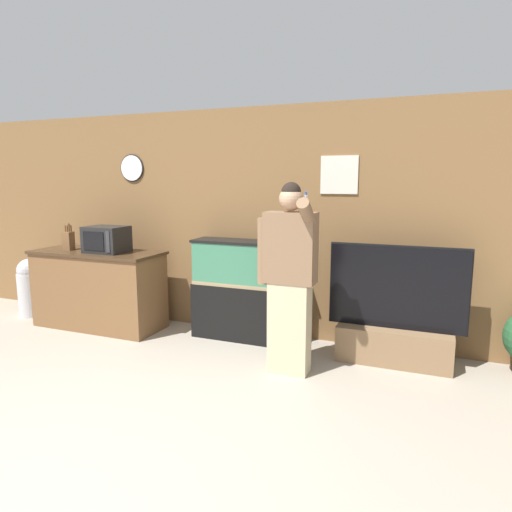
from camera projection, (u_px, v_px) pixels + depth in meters
The scene contains 9 objects.
ground_plane at pixel (44, 488), 2.68m from camera, with size 18.00×18.00×0.00m, color gray.
wall_back_paneled at pixel (248, 222), 5.32m from camera, with size 10.00×0.08×2.60m.
counter_island at pixel (99, 289), 5.59m from camera, with size 1.62×0.66×0.94m.
microwave at pixel (107, 239), 5.40m from camera, with size 0.47×0.37×0.31m.
knife_block at pixel (68, 240), 5.59m from camera, with size 0.12×0.10×0.33m.
aquarium_on_stand at pixel (243, 290), 5.15m from camera, with size 1.14×0.37×1.13m.
tv_on_stand at pixel (395, 329), 4.49m from camera, with size 1.32×0.40×1.17m.
person_standing at pixel (289, 276), 4.17m from camera, with size 0.56×0.42×1.77m.
trash_bin at pixel (31, 287), 6.06m from camera, with size 0.33×0.33×0.77m.
Camera 1 is at (2.06, -1.78, 1.79)m, focal length 32.00 mm.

